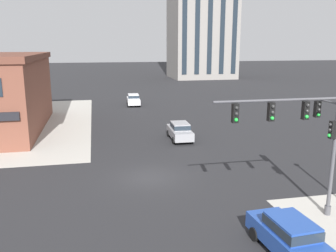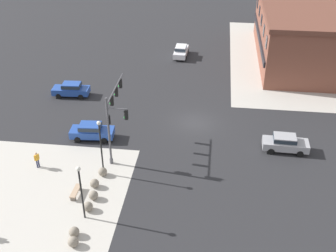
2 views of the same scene
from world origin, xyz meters
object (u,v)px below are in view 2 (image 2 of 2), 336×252
at_px(car_main_southbound_near, 181,51).
at_px(pedestrian_walking_east, 37,159).
at_px(bollard_sphere_curb_c, 93,195).
at_px(bollard_sphere_curb_d, 88,207).
at_px(traffic_signal_main, 114,113).
at_px(bench_near_signal, 76,192).
at_px(bollard_sphere_curb_b, 94,183).
at_px(bollard_sphere_curb_f, 73,242).
at_px(bollard_sphere_curb_e, 74,232).
at_px(street_lamp_mid_sidewalk, 81,186).
at_px(car_cross_eastbound, 285,143).
at_px(street_lamp_corner_near, 101,142).
at_px(bollard_sphere_curb_a, 103,172).
at_px(car_main_northbound_far, 92,131).
at_px(car_main_southbound_far, 71,89).

bearing_deg(car_main_southbound_near, pedestrian_walking_east, -20.41).
relative_size(bollard_sphere_curb_c, car_main_southbound_near, 0.18).
relative_size(bollard_sphere_curb_d, pedestrian_walking_east, 0.49).
xyz_separation_m(traffic_signal_main, bench_near_signal, (6.23, -2.12, -4.28)).
bearing_deg(car_main_southbound_near, bollard_sphere_curb_c, -7.60).
height_order(bollard_sphere_curb_b, bollard_sphere_curb_d, same).
relative_size(bollard_sphere_curb_f, car_main_southbound_near, 0.18).
bearing_deg(bollard_sphere_curb_e, street_lamp_mid_sidewalk, 173.96).
xyz_separation_m(bollard_sphere_curb_b, car_cross_eastbound, (-7.69, 17.01, 0.52)).
bearing_deg(bollard_sphere_curb_d, car_main_southbound_near, 172.60).
relative_size(bollard_sphere_curb_b, bench_near_signal, 0.44).
distance_m(traffic_signal_main, bollard_sphere_curb_e, 11.59).
height_order(bollard_sphere_curb_f, street_lamp_mid_sidewalk, street_lamp_mid_sidewalk).
height_order(street_lamp_mid_sidewalk, car_main_southbound_near, street_lamp_mid_sidewalk).
bearing_deg(bollard_sphere_curb_f, pedestrian_walking_east, -144.92).
height_order(bollard_sphere_curb_b, car_main_southbound_near, car_main_southbound_near).
xyz_separation_m(car_main_southbound_near, car_cross_eastbound, (22.97, 12.38, 0.00)).
bearing_deg(street_lamp_mid_sidewalk, street_lamp_corner_near, 179.19).
xyz_separation_m(bollard_sphere_curb_c, pedestrian_walking_east, (-3.69, -6.31, 0.53)).
height_order(bollard_sphere_curb_a, car_main_southbound_near, car_main_southbound_near).
bearing_deg(bollard_sphere_curb_c, car_main_southbound_near, 172.40).
xyz_separation_m(traffic_signal_main, pedestrian_walking_east, (2.87, -6.79, -3.67)).
height_order(street_lamp_mid_sidewalk, car_cross_eastbound, street_lamp_mid_sidewalk).
distance_m(bollard_sphere_curb_c, bench_near_signal, 1.68).
bearing_deg(car_main_northbound_far, car_main_southbound_near, 163.21).
relative_size(bench_near_signal, car_main_northbound_far, 0.40).
bearing_deg(street_lamp_mid_sidewalk, traffic_signal_main, 176.17).
relative_size(bollard_sphere_curb_c, car_main_northbound_far, 0.18).
xyz_separation_m(bollard_sphere_curb_e, bollard_sphere_curb_f, (0.96, 0.24, 0.00)).
bearing_deg(bollard_sphere_curb_c, bollard_sphere_curb_d, -2.68).
xyz_separation_m(street_lamp_corner_near, street_lamp_mid_sidewalk, (5.67, -0.08, -0.30)).
distance_m(bollard_sphere_curb_f, car_main_southbound_near, 37.61).
distance_m(bollard_sphere_curb_b, pedestrian_walking_east, 6.37).
height_order(bench_near_signal, car_main_northbound_far, car_main_northbound_far).
bearing_deg(bollard_sphere_curb_b, car_main_southbound_far, -155.84).
bearing_deg(car_main_southbound_near, bollard_sphere_curb_e, -7.22).
height_order(bench_near_signal, car_main_southbound_near, car_main_southbound_near).
relative_size(bollard_sphere_curb_d, bollard_sphere_curb_f, 1.00).
distance_m(traffic_signal_main, car_cross_eastbound, 16.82).
height_order(bollard_sphere_curb_f, bench_near_signal, bollard_sphere_curb_f).
distance_m(bollard_sphere_curb_c, car_cross_eastbound, 19.06).
height_order(bollard_sphere_curb_e, bollard_sphere_curb_f, same).
height_order(traffic_signal_main, car_main_southbound_near, traffic_signal_main).
xyz_separation_m(bollard_sphere_curb_b, bollard_sphere_curb_c, (1.53, 0.33, 0.00)).
bearing_deg(pedestrian_walking_east, bollard_sphere_curb_f, 35.08).
xyz_separation_m(car_main_southbound_near, car_main_southbound_far, (14.15, -12.03, 0.00)).
height_order(bollard_sphere_curb_a, bollard_sphere_curb_b, same).
distance_m(pedestrian_walking_east, car_main_southbound_far, 14.42).
distance_m(bollard_sphere_curb_e, car_cross_eastbound, 21.66).
height_order(bollard_sphere_curb_d, bench_near_signal, bollard_sphere_curb_d).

